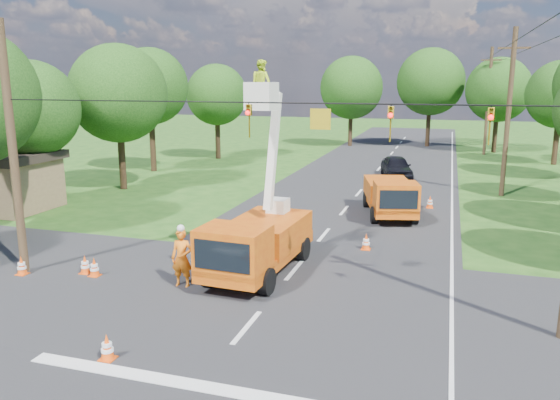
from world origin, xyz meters
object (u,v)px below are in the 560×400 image
(tree_left_f, at_px, (217,95))
(second_truck, at_px, (390,196))
(pole_right_mid, at_px, (509,112))
(traffic_cone_2, at_px, (366,242))
(tree_left_e, at_px, (150,87))
(pole_right_far, at_px, (488,100))
(ground_worker, at_px, (182,258))
(pole_left, at_px, (13,151))
(distant_car, at_px, (396,167))
(bucket_truck, at_px, (257,232))
(tree_left_d, at_px, (118,94))
(tree_far_b, at_px, (431,82))
(traffic_cone_5, at_px, (22,266))
(tree_left_c, at_px, (31,109))
(traffic_cone_4, at_px, (85,265))
(traffic_cone_6, at_px, (430,202))
(traffic_cone_0, at_px, (107,347))
(traffic_cone_3, at_px, (94,267))
(tree_far_a, at_px, (351,88))
(tree_far_c, at_px, (499,90))
(shed, at_px, (2,180))

(tree_left_f, bearing_deg, second_truck, -45.23)
(pole_right_mid, xyz_separation_m, tree_left_f, (-23.30, 10.00, 0.58))
(traffic_cone_2, height_order, tree_left_e, tree_left_e)
(pole_right_far, bearing_deg, ground_worker, -106.53)
(pole_left, distance_m, tree_left_e, 23.26)
(distant_car, relative_size, traffic_cone_2, 6.53)
(bucket_truck, height_order, tree_left_d, tree_left_d)
(distant_car, distance_m, tree_far_b, 21.37)
(pole_right_mid, height_order, tree_left_f, pole_right_mid)
(ground_worker, bearing_deg, traffic_cone_5, -177.40)
(bucket_truck, xyz_separation_m, tree_left_c, (-15.29, 6.63, 3.83))
(traffic_cone_5, distance_m, tree_left_f, 31.25)
(bucket_truck, bearing_deg, pole_right_mid, 64.63)
(bucket_truck, xyz_separation_m, distant_car, (2.88, 22.17, -0.81))
(traffic_cone_4, distance_m, traffic_cone_6, 18.67)
(traffic_cone_0, bearing_deg, tree_left_e, 117.76)
(traffic_cone_3, bearing_deg, distant_car, 70.85)
(traffic_cone_3, bearing_deg, ground_worker, 1.26)
(tree_left_e, height_order, tree_left_f, tree_left_e)
(tree_left_e, xyz_separation_m, tree_far_b, (19.80, 23.00, 0.32))
(pole_right_far, distance_m, tree_left_c, 39.83)
(ground_worker, relative_size, pole_right_mid, 0.21)
(pole_left, height_order, tree_left_e, tree_left_e)
(distant_car, relative_size, tree_left_d, 0.50)
(tree_left_d, relative_size, tree_far_a, 0.97)
(traffic_cone_3, xyz_separation_m, traffic_cone_6, (11.15, 14.74, 0.00))
(traffic_cone_4, relative_size, tree_far_a, 0.07)
(tree_far_b, bearing_deg, tree_far_c, -24.78)
(ground_worker, bearing_deg, pole_right_far, 69.29)
(distant_car, bearing_deg, tree_far_c, 50.93)
(pole_right_far, height_order, tree_left_c, pole_right_far)
(traffic_cone_0, relative_size, tree_left_e, 0.08)
(second_truck, distance_m, tree_far_a, 31.72)
(traffic_cone_2, distance_m, tree_left_c, 19.51)
(tree_far_a, bearing_deg, pole_left, -95.97)
(shed, bearing_deg, tree_left_d, 66.80)
(ground_worker, bearing_deg, traffic_cone_3, 177.09)
(distant_car, distance_m, pole_right_far, 17.44)
(tree_far_c, bearing_deg, traffic_cone_5, -114.02)
(ground_worker, height_order, tree_far_c, tree_far_c)
(traffic_cone_0, xyz_separation_m, pole_right_far, (11.23, 44.73, 4.75))
(bucket_truck, xyz_separation_m, traffic_cone_2, (3.36, 4.05, -1.25))
(ground_worker, xyz_separation_m, tree_left_e, (-13.55, 21.58, 5.46))
(second_truck, distance_m, traffic_cone_6, 3.24)
(pole_right_far, distance_m, tree_left_d, 34.33)
(pole_right_far, bearing_deg, shed, -129.63)
(pole_right_far, xyz_separation_m, pole_left, (-18.00, -40.00, -0.61))
(tree_far_a, bearing_deg, traffic_cone_5, -95.75)
(traffic_cone_0, bearing_deg, second_truck, 73.32)
(ground_worker, xyz_separation_m, traffic_cone_5, (-6.11, -0.72, -0.67))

